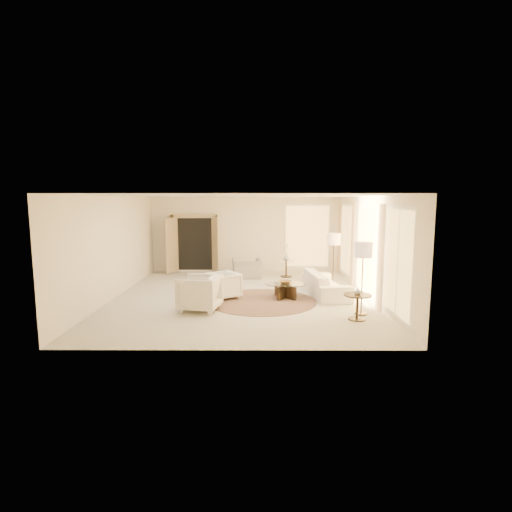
{
  "coord_description": "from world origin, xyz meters",
  "views": [
    {
      "loc": [
        0.44,
        -10.88,
        2.69
      ],
      "look_at": [
        0.4,
        0.4,
        1.1
      ],
      "focal_mm": 28.0,
      "sensor_mm": 36.0,
      "label": 1
    }
  ],
  "objects_px": {
    "accent_chair": "(247,265)",
    "coffee_table": "(285,289)",
    "side_table": "(286,267)",
    "side_vase": "(286,257)",
    "floor_lamp_near": "(334,241)",
    "bowl": "(285,282)",
    "end_vase": "(358,291)",
    "end_table": "(357,302)",
    "armchair_right": "(199,291)",
    "floor_lamp_far": "(363,253)",
    "sofa": "(325,284)",
    "armchair_left": "(223,284)"
  },
  "relations": [
    {
      "from": "sofa",
      "to": "accent_chair",
      "type": "distance_m",
      "value": 3.41
    },
    {
      "from": "floor_lamp_far",
      "to": "floor_lamp_near",
      "type": "bearing_deg",
      "value": 92.42
    },
    {
      "from": "coffee_table",
      "to": "side_table",
      "type": "xyz_separation_m",
      "value": [
        0.24,
        3.05,
        0.12
      ]
    },
    {
      "from": "accent_chair",
      "to": "floor_lamp_near",
      "type": "distance_m",
      "value": 3.26
    },
    {
      "from": "floor_lamp_near",
      "to": "end_vase",
      "type": "height_order",
      "value": "floor_lamp_near"
    },
    {
      "from": "end_table",
      "to": "floor_lamp_far",
      "type": "xyz_separation_m",
      "value": [
        0.2,
        0.44,
        1.06
      ]
    },
    {
      "from": "sofa",
      "to": "bowl",
      "type": "distance_m",
      "value": 1.23
    },
    {
      "from": "coffee_table",
      "to": "side_vase",
      "type": "height_order",
      "value": "side_vase"
    },
    {
      "from": "armchair_left",
      "to": "armchair_right",
      "type": "height_order",
      "value": "armchair_right"
    },
    {
      "from": "side_table",
      "to": "side_vase",
      "type": "xyz_separation_m",
      "value": [
        0.0,
        0.0,
        0.35
      ]
    },
    {
      "from": "accent_chair",
      "to": "floor_lamp_far",
      "type": "relative_size",
      "value": 0.58
    },
    {
      "from": "sofa",
      "to": "armchair_right",
      "type": "xyz_separation_m",
      "value": [
        -3.36,
        -1.6,
        0.15
      ]
    },
    {
      "from": "side_table",
      "to": "floor_lamp_near",
      "type": "height_order",
      "value": "floor_lamp_near"
    },
    {
      "from": "accent_chair",
      "to": "bowl",
      "type": "distance_m",
      "value": 3.1
    },
    {
      "from": "armchair_right",
      "to": "floor_lamp_near",
      "type": "xyz_separation_m",
      "value": [
        3.76,
        2.59,
        0.95
      ]
    },
    {
      "from": "end_table",
      "to": "armchair_right",
      "type": "bearing_deg",
      "value": 168.15
    },
    {
      "from": "floor_lamp_near",
      "to": "floor_lamp_far",
      "type": "bearing_deg",
      "value": -87.58
    },
    {
      "from": "floor_lamp_far",
      "to": "sofa",
      "type": "bearing_deg",
      "value": 105.15
    },
    {
      "from": "side_table",
      "to": "bowl",
      "type": "xyz_separation_m",
      "value": [
        -0.24,
        -3.05,
        0.08
      ]
    },
    {
      "from": "bowl",
      "to": "sofa",
      "type": "bearing_deg",
      "value": 17.38
    },
    {
      "from": "armchair_right",
      "to": "floor_lamp_far",
      "type": "relative_size",
      "value": 0.56
    },
    {
      "from": "armchair_left",
      "to": "floor_lamp_near",
      "type": "bearing_deg",
      "value": 79.25
    },
    {
      "from": "side_table",
      "to": "armchair_left",
      "type": "bearing_deg",
      "value": -122.41
    },
    {
      "from": "coffee_table",
      "to": "floor_lamp_far",
      "type": "height_order",
      "value": "floor_lamp_far"
    },
    {
      "from": "accent_chair",
      "to": "end_vase",
      "type": "xyz_separation_m",
      "value": [
        2.62,
        -4.89,
        0.22
      ]
    },
    {
      "from": "sofa",
      "to": "end_table",
      "type": "bearing_deg",
      "value": -178.79
    },
    {
      "from": "armchair_right",
      "to": "side_table",
      "type": "height_order",
      "value": "armchair_right"
    },
    {
      "from": "sofa",
      "to": "bowl",
      "type": "height_order",
      "value": "sofa"
    },
    {
      "from": "floor_lamp_near",
      "to": "armchair_left",
      "type": "bearing_deg",
      "value": -157.04
    },
    {
      "from": "end_table",
      "to": "bowl",
      "type": "bearing_deg",
      "value": 126.5
    },
    {
      "from": "accent_chair",
      "to": "side_table",
      "type": "bearing_deg",
      "value": 179.93
    },
    {
      "from": "floor_lamp_near",
      "to": "bowl",
      "type": "relative_size",
      "value": 4.8
    },
    {
      "from": "sofa",
      "to": "coffee_table",
      "type": "height_order",
      "value": "sofa"
    },
    {
      "from": "side_table",
      "to": "end_vase",
      "type": "xyz_separation_m",
      "value": [
        1.24,
        -5.05,
        0.29
      ]
    },
    {
      "from": "armchair_left",
      "to": "side_vase",
      "type": "bearing_deg",
      "value": 113.87
    },
    {
      "from": "end_table",
      "to": "sofa",
      "type": "bearing_deg",
      "value": 97.67
    },
    {
      "from": "side_vase",
      "to": "sofa",
      "type": "bearing_deg",
      "value": -71.0
    },
    {
      "from": "accent_chair",
      "to": "coffee_table",
      "type": "distance_m",
      "value": 3.1
    },
    {
      "from": "armchair_right",
      "to": "end_table",
      "type": "height_order",
      "value": "armchair_right"
    },
    {
      "from": "floor_lamp_near",
      "to": "end_vase",
      "type": "bearing_deg",
      "value": -91.39
    },
    {
      "from": "floor_lamp_near",
      "to": "side_vase",
      "type": "xyz_separation_m",
      "value": [
        -1.32,
        1.69,
        -0.71
      ]
    },
    {
      "from": "sofa",
      "to": "side_vase",
      "type": "relative_size",
      "value": 10.28
    },
    {
      "from": "end_table",
      "to": "end_vase",
      "type": "distance_m",
      "value": 0.26
    },
    {
      "from": "sofa",
      "to": "armchair_left",
      "type": "bearing_deg",
      "value": 91.42
    },
    {
      "from": "armchair_left",
      "to": "floor_lamp_far",
      "type": "height_order",
      "value": "floor_lamp_far"
    },
    {
      "from": "armchair_left",
      "to": "side_table",
      "type": "bearing_deg",
      "value": 113.87
    },
    {
      "from": "end_table",
      "to": "side_vase",
      "type": "bearing_deg",
      "value": 103.81
    },
    {
      "from": "coffee_table",
      "to": "floor_lamp_near",
      "type": "height_order",
      "value": "floor_lamp_near"
    },
    {
      "from": "armchair_right",
      "to": "floor_lamp_far",
      "type": "height_order",
      "value": "floor_lamp_far"
    },
    {
      "from": "accent_chair",
      "to": "floor_lamp_far",
      "type": "distance_m",
      "value": 5.37
    }
  ]
}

